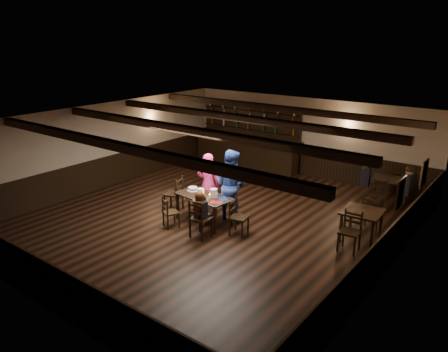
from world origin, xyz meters
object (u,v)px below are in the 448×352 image
Objects in this scene: chair_near_left at (168,210)px; cake at (193,189)px; woman_pink at (208,184)px; chair_near_right at (198,216)px; bar_counter at (247,147)px; dining_table at (204,199)px; man_blue at (231,185)px.

chair_near_left is 0.96m from cake.
woman_pink reaches higher than cake.
bar_counter reaches higher than chair_near_right.
chair_near_right is (1.02, -0.01, 0.10)m from chair_near_left.
bar_counter is at bearing 108.17° from cake.
bar_counter is (-2.12, 5.06, 0.06)m from dining_table.
cake is at bearing -71.83° from bar_counter.
man_blue is (0.91, 1.44, 0.48)m from chair_near_left.
dining_table is 0.83× the size of man_blue.
chair_near_right is 0.56× the size of woman_pink.
dining_table is at bearing -13.47° from cake.
woman_pink reaches higher than chair_near_right.
chair_near_right is at bearing -0.50° from chair_near_left.
dining_table is 1.97× the size of chair_near_left.
cake is at bearing 43.84° from woman_pink.
bar_counter is (-2.49, 4.41, -0.23)m from man_blue.
chair_near_right is 1.58m from woman_pink.
chair_near_left is 2.66× the size of cake.
woman_pink reaches higher than dining_table.
bar_counter is (-1.82, 4.51, -0.14)m from woman_pink.
cake is at bearing 136.89° from chair_near_right.
chair_near_right is at bearing 93.21° from man_blue.
man_blue is (0.37, 0.65, 0.29)m from dining_table.
bar_counter is at bearing 112.71° from dining_table.
woman_pink is 4.87m from bar_counter.
cake is at bearing 30.31° from man_blue.
cake is at bearing 166.53° from dining_table.
woman_pink is at bearing -68.10° from bar_counter.
man_blue is 1.03m from cake.
dining_table is at bearing 97.39° from woman_pink.
woman_pink is at bearing 7.76° from man_blue.
chair_near_right is at bearing -66.06° from bar_counter.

